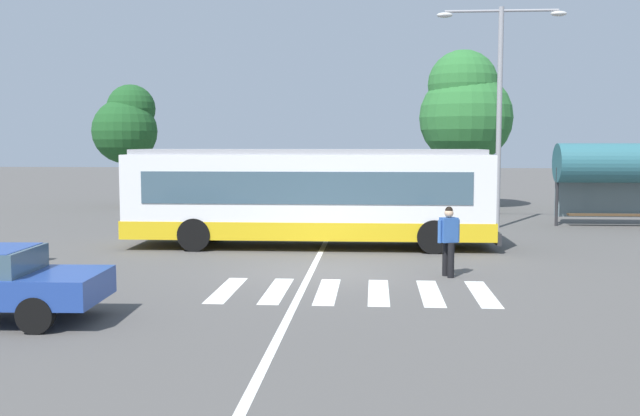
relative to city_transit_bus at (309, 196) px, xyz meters
The scene contains 14 objects.
ground_plane 4.88m from the city_transit_bus, 81.34° to the right, with size 160.00×160.00×0.00m, color #514F4C.
city_transit_bus is the anchor object (origin of this frame).
pedestrian_crossing_street 6.25m from the city_transit_bus, 51.79° to the right, with size 0.54×0.41×1.72m.
parked_car_champagne 12.82m from the city_transit_bus, 117.79° to the left, with size 2.28×4.67×1.35m.
parked_car_red 11.84m from the city_transit_bus, 105.63° to the left, with size 2.22×4.65×1.35m.
parked_car_blue 11.23m from the city_transit_bus, 92.52° to the left, with size 2.21×4.64×1.35m.
parked_car_white 11.91m from the city_transit_bus, 79.21° to the left, with size 2.27×4.66×1.35m.
parked_car_black 12.78m from the city_transit_bus, 66.80° to the left, with size 2.10×4.60×1.35m.
bus_stop_shelter 13.18m from the city_transit_bus, 29.91° to the left, with size 4.50×1.54×3.25m.
twin_arm_street_lamp 9.58m from the city_transit_bus, 40.21° to the left, with size 4.83×0.32×8.37m.
background_tree_left 17.84m from the city_transit_bus, 127.24° to the left, with size 3.31×3.31×6.27m.
background_tree_right 16.23m from the city_transit_bus, 65.68° to the left, with size 4.65×4.65×7.90m.
crosswalk_painted_stripes 7.24m from the city_transit_bus, 76.99° to the right, with size 6.05×2.84×0.01m.
lane_center_line 3.05m from the city_transit_bus, 80.00° to the right, with size 0.16×24.00×0.01m, color silver.
Camera 1 is at (1.35, -17.94, 3.23)m, focal length 40.69 mm.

